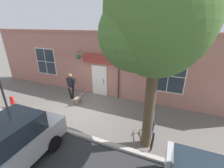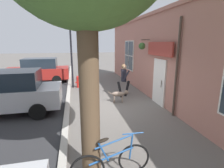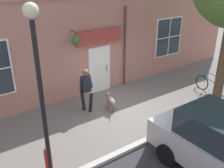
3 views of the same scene
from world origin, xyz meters
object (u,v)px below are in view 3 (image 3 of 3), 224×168
at_px(street_lamp, 39,75).
at_px(leaning_bicycle, 213,85).
at_px(pedestrian_walking, 86,86).
at_px(fire_hydrant, 48,159).
at_px(dog_on_leash, 110,100).

bearing_deg(street_lamp, leaning_bicycle, 95.66).
xyz_separation_m(pedestrian_walking, leaning_bicycle, (1.83, 5.51, -0.68)).
distance_m(pedestrian_walking, fire_hydrant, 3.48).
xyz_separation_m(pedestrian_walking, street_lamp, (2.63, -2.59, 1.89)).
bearing_deg(dog_on_leash, fire_hydrant, -60.76).
bearing_deg(pedestrian_walking, leaning_bicycle, 71.62).
relative_size(pedestrian_walking, dog_on_leash, 1.71).
bearing_deg(dog_on_leash, street_lamp, -57.27).
height_order(pedestrian_walking, dog_on_leash, pedestrian_walking).
bearing_deg(dog_on_leash, pedestrian_walking, -117.82).
height_order(leaning_bicycle, fire_hydrant, leaning_bicycle).
xyz_separation_m(dog_on_leash, street_lamp, (2.20, -3.42, 2.54)).
height_order(dog_on_leash, fire_hydrant, fire_hydrant).
distance_m(pedestrian_walking, leaning_bicycle, 5.85).
bearing_deg(dog_on_leash, leaning_bicycle, 73.42).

